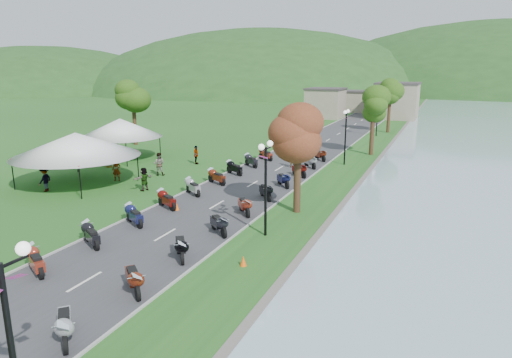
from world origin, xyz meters
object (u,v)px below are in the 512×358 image
(vendor_tent_main, at_px, (77,159))
(pedestrian_b, at_px, (159,175))
(pedestrian_c, at_px, (46,191))
(pedestrian_a, at_px, (117,181))

(vendor_tent_main, relative_size, pedestrian_b, 3.29)
(pedestrian_b, bearing_deg, vendor_tent_main, 28.42)
(pedestrian_c, bearing_deg, pedestrian_b, 137.58)
(pedestrian_b, height_order, pedestrian_c, pedestrian_b)
(vendor_tent_main, bearing_deg, pedestrian_c, -105.06)
(pedestrian_c, bearing_deg, vendor_tent_main, 154.63)
(pedestrian_a, xyz_separation_m, pedestrian_b, (2.00, 2.90, 0.00))
(vendor_tent_main, distance_m, pedestrian_a, 3.45)
(vendor_tent_main, height_order, pedestrian_b, vendor_tent_main)
(pedestrian_b, relative_size, pedestrian_c, 1.07)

